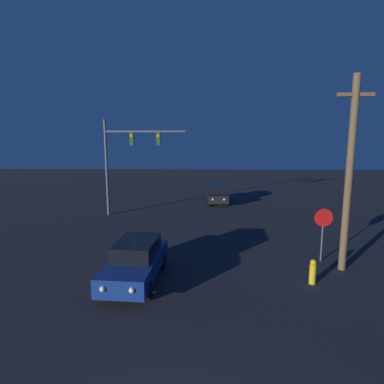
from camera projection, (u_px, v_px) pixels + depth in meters
The scene contains 6 objects.
car_near at pixel (136, 261), 11.12m from camera, with size 1.89×4.23×1.52m.
car_far at pixel (217, 194), 26.13m from camera, with size 1.77×4.18×1.52m.
traffic_signal_mast at pixel (126, 152), 21.15m from camera, with size 5.73×0.30×6.80m.
stop_sign at pixel (323, 225), 12.87m from camera, with size 0.78×0.07×2.35m.
utility_pole at pixel (349, 173), 11.66m from camera, with size 1.36×0.28×7.68m.
fire_hydrant at pixel (313, 272), 10.93m from camera, with size 0.24×0.24×0.93m.
Camera 1 is at (0.58, -2.69, 5.04)m, focal length 28.00 mm.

